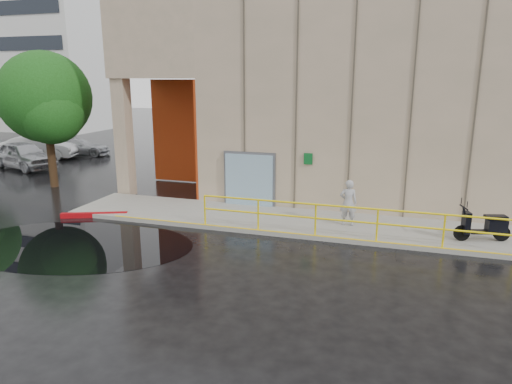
% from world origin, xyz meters
% --- Properties ---
extents(ground, '(120.00, 120.00, 0.00)m').
position_xyz_m(ground, '(0.00, 0.00, 0.00)').
color(ground, black).
rests_on(ground, ground).
extents(sidewalk, '(20.00, 3.00, 0.15)m').
position_xyz_m(sidewalk, '(4.00, 4.50, 0.07)').
color(sidewalk, gray).
rests_on(sidewalk, ground).
extents(building, '(20.00, 10.17, 8.00)m').
position_xyz_m(building, '(5.10, 10.98, 4.21)').
color(building, gray).
rests_on(building, ground).
extents(guardrail, '(9.56, 0.06, 1.03)m').
position_xyz_m(guardrail, '(4.25, 3.15, 0.68)').
color(guardrail, yellow).
rests_on(guardrail, sidewalk).
extents(distant_building, '(12.00, 8.08, 15.00)m').
position_xyz_m(distant_building, '(-28.00, 27.98, 7.50)').
color(distant_building, silver).
rests_on(distant_building, ground).
extents(person, '(0.61, 0.43, 1.58)m').
position_xyz_m(person, '(4.18, 4.45, 0.94)').
color(person, '#A1A2A6').
rests_on(person, sidewalk).
extents(scooter, '(1.73, 0.96, 1.31)m').
position_xyz_m(scooter, '(8.31, 4.08, 0.90)').
color(scooter, black).
rests_on(scooter, sidewalk).
extents(red_curb, '(2.30, 1.05, 0.18)m').
position_xyz_m(red_curb, '(-4.93, 3.10, 0.09)').
color(red_curb, '#9B070C').
rests_on(red_curb, ground).
extents(puddle, '(7.97, 5.57, 0.01)m').
position_xyz_m(puddle, '(-3.72, 0.51, 0.00)').
color(puddle, black).
rests_on(puddle, ground).
extents(car_a, '(4.85, 3.06, 1.54)m').
position_xyz_m(car_a, '(-14.54, 9.99, 0.77)').
color(car_a, '#B2B4BA').
rests_on(car_a, ground).
extents(car_b, '(4.87, 2.94, 1.52)m').
position_xyz_m(car_b, '(-16.00, 12.81, 0.76)').
color(car_b, white).
rests_on(car_b, ground).
extents(car_c, '(4.49, 3.03, 1.21)m').
position_xyz_m(car_c, '(-14.53, 14.56, 0.60)').
color(car_c, '#A7AAAE').
rests_on(car_c, ground).
extents(tree_near, '(4.12, 4.12, 6.23)m').
position_xyz_m(tree_near, '(-9.65, 6.67, 4.00)').
color(tree_near, black).
rests_on(tree_near, ground).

